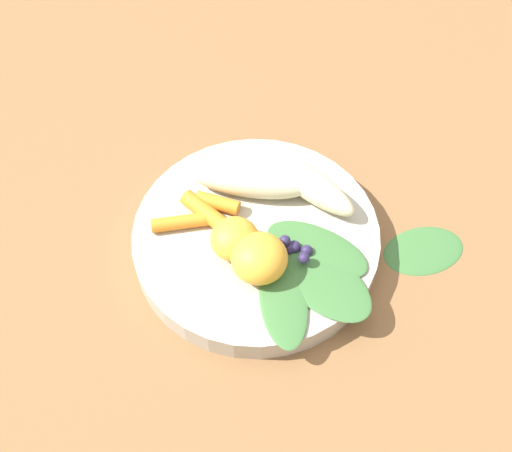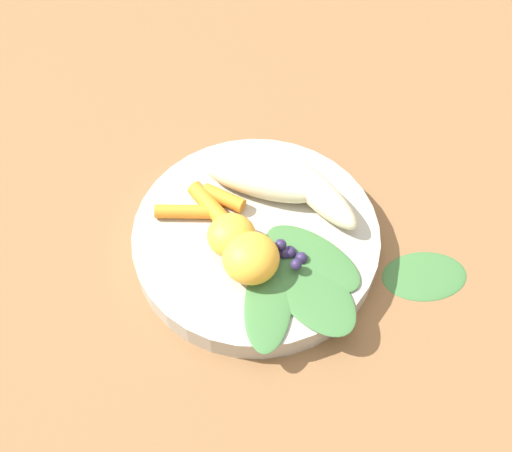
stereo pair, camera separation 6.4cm
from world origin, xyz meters
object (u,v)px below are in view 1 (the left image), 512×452
Objects in this scene: banana_peeled_left at (250,182)px; bowl at (256,239)px; kale_leaf_stray at (424,250)px; banana_peeled_right at (307,183)px; orange_segment_near at (259,258)px.

bowl is at bearing 106.01° from banana_peeled_left.
kale_leaf_stray is at bearing 18.87° from bowl.
banana_peeled_right is 0.14m from kale_leaf_stray.
banana_peeled_right is 0.11m from orange_segment_near.
orange_segment_near is at bearing 104.77° from banana_peeled_left.
banana_peeled_right is (0.03, 0.07, 0.03)m from bowl.
banana_peeled_left is 1.00× the size of banana_peeled_right.
banana_peeled_left is 0.06m from banana_peeled_right.
orange_segment_near is at bearing -65.36° from bowl.
orange_segment_near is 0.63× the size of kale_leaf_stray.
bowl reaches higher than kale_leaf_stray.
banana_peeled_left is 0.20m from kale_leaf_stray.
kale_leaf_stray is (0.15, 0.10, -0.05)m from orange_segment_near.
kale_leaf_stray is at bearing 33.40° from orange_segment_near.
kale_leaf_stray is (0.13, -0.01, -0.04)m from banana_peeled_right.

